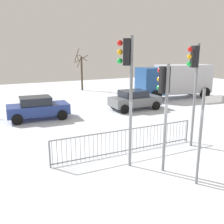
{
  "coord_description": "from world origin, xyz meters",
  "views": [
    {
      "loc": [
        -5.11,
        -5.98,
        4.17
      ],
      "look_at": [
        0.08,
        3.87,
        1.46
      ],
      "focal_mm": 38.97,
      "sensor_mm": 36.0,
      "label": 1
    }
  ],
  "objects_px": {
    "traffic_light_mid_left": "(194,73)",
    "delivery_truck": "(175,80)",
    "bare_tree_centre": "(81,71)",
    "car_grey_trailing": "(134,99)",
    "traffic_light_foreground_right": "(127,73)",
    "traffic_light_mid_right": "(164,94)",
    "direction_sign_post": "(202,132)",
    "car_blue_far": "(38,108)"
  },
  "relations": [
    {
      "from": "traffic_light_mid_left",
      "to": "car_blue_far",
      "type": "relative_size",
      "value": 1.17
    },
    {
      "from": "direction_sign_post",
      "to": "car_blue_far",
      "type": "distance_m",
      "value": 11.08
    },
    {
      "from": "traffic_light_mid_right",
      "to": "car_grey_trailing",
      "type": "bearing_deg",
      "value": 63.89
    },
    {
      "from": "direction_sign_post",
      "to": "bare_tree_centre",
      "type": "relative_size",
      "value": 0.67
    },
    {
      "from": "traffic_light_foreground_right",
      "to": "car_grey_trailing",
      "type": "height_order",
      "value": "traffic_light_foreground_right"
    },
    {
      "from": "traffic_light_foreground_right",
      "to": "direction_sign_post",
      "type": "relative_size",
      "value": 1.51
    },
    {
      "from": "traffic_light_mid_left",
      "to": "car_grey_trailing",
      "type": "relative_size",
      "value": 1.19
    },
    {
      "from": "bare_tree_centre",
      "to": "traffic_light_mid_left",
      "type": "bearing_deg",
      "value": -95.82
    },
    {
      "from": "direction_sign_post",
      "to": "car_blue_far",
      "type": "relative_size",
      "value": 0.8
    },
    {
      "from": "car_blue_far",
      "to": "bare_tree_centre",
      "type": "bearing_deg",
      "value": 60.27
    },
    {
      "from": "delivery_truck",
      "to": "car_blue_far",
      "type": "bearing_deg",
      "value": 15.99
    },
    {
      "from": "delivery_truck",
      "to": "traffic_light_mid_left",
      "type": "bearing_deg",
      "value": 59.11
    },
    {
      "from": "traffic_light_mid_left",
      "to": "traffic_light_foreground_right",
      "type": "bearing_deg",
      "value": 107.83
    },
    {
      "from": "traffic_light_mid_right",
      "to": "bare_tree_centre",
      "type": "xyz_separation_m",
      "value": [
        4.51,
        19.87,
        -0.61
      ]
    },
    {
      "from": "direction_sign_post",
      "to": "car_grey_trailing",
      "type": "bearing_deg",
      "value": 71.86
    },
    {
      "from": "delivery_truck",
      "to": "bare_tree_centre",
      "type": "relative_size",
      "value": 1.55
    },
    {
      "from": "bare_tree_centre",
      "to": "car_grey_trailing",
      "type": "bearing_deg",
      "value": -90.13
    },
    {
      "from": "traffic_light_mid_left",
      "to": "car_grey_trailing",
      "type": "bearing_deg",
      "value": -2.35
    },
    {
      "from": "delivery_truck",
      "to": "bare_tree_centre",
      "type": "bearing_deg",
      "value": -47.65
    },
    {
      "from": "traffic_light_mid_left",
      "to": "bare_tree_centre",
      "type": "xyz_separation_m",
      "value": [
        1.9,
        18.64,
        -1.15
      ]
    },
    {
      "from": "car_blue_far",
      "to": "traffic_light_foreground_right",
      "type": "bearing_deg",
      "value": -75.37
    },
    {
      "from": "direction_sign_post",
      "to": "car_grey_trailing",
      "type": "relative_size",
      "value": 0.82
    },
    {
      "from": "traffic_light_foreground_right",
      "to": "direction_sign_post",
      "type": "distance_m",
      "value": 3.15
    },
    {
      "from": "traffic_light_mid_right",
      "to": "car_grey_trailing",
      "type": "height_order",
      "value": "traffic_light_mid_right"
    },
    {
      "from": "car_blue_far",
      "to": "delivery_truck",
      "type": "distance_m",
      "value": 13.26
    },
    {
      "from": "traffic_light_mid_left",
      "to": "delivery_truck",
      "type": "relative_size",
      "value": 0.63
    },
    {
      "from": "car_blue_far",
      "to": "delivery_truck",
      "type": "height_order",
      "value": "delivery_truck"
    },
    {
      "from": "traffic_light_mid_left",
      "to": "car_blue_far",
      "type": "distance_m",
      "value": 9.87
    },
    {
      "from": "traffic_light_mid_right",
      "to": "direction_sign_post",
      "type": "relative_size",
      "value": 1.22
    },
    {
      "from": "direction_sign_post",
      "to": "traffic_light_mid_right",
      "type": "bearing_deg",
      "value": 111.29
    },
    {
      "from": "traffic_light_mid_right",
      "to": "car_grey_trailing",
      "type": "distance_m",
      "value": 10.0
    },
    {
      "from": "car_grey_trailing",
      "to": "delivery_truck",
      "type": "height_order",
      "value": "delivery_truck"
    },
    {
      "from": "traffic_light_mid_left",
      "to": "car_grey_trailing",
      "type": "xyz_separation_m",
      "value": [
        1.87,
        7.47,
        -2.58
      ]
    },
    {
      "from": "delivery_truck",
      "to": "car_grey_trailing",
      "type": "bearing_deg",
      "value": 29.59
    },
    {
      "from": "bare_tree_centre",
      "to": "delivery_truck",
      "type": "bearing_deg",
      "value": -55.48
    },
    {
      "from": "traffic_light_mid_right",
      "to": "traffic_light_foreground_right",
      "type": "bearing_deg",
      "value": 139.74
    },
    {
      "from": "traffic_light_foreground_right",
      "to": "car_grey_trailing",
      "type": "xyz_separation_m",
      "value": [
        5.45,
        7.85,
        -2.71
      ]
    },
    {
      "from": "car_grey_trailing",
      "to": "bare_tree_centre",
      "type": "bearing_deg",
      "value": 91.29
    },
    {
      "from": "traffic_light_foreground_right",
      "to": "car_blue_far",
      "type": "height_order",
      "value": "traffic_light_foreground_right"
    },
    {
      "from": "direction_sign_post",
      "to": "traffic_light_mid_left",
      "type": "bearing_deg",
      "value": 53.98
    },
    {
      "from": "direction_sign_post",
      "to": "car_grey_trailing",
      "type": "xyz_separation_m",
      "value": [
        4.05,
        10.08,
        -0.99
      ]
    },
    {
      "from": "traffic_light_foreground_right",
      "to": "bare_tree_centre",
      "type": "distance_m",
      "value": 19.84
    }
  ]
}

